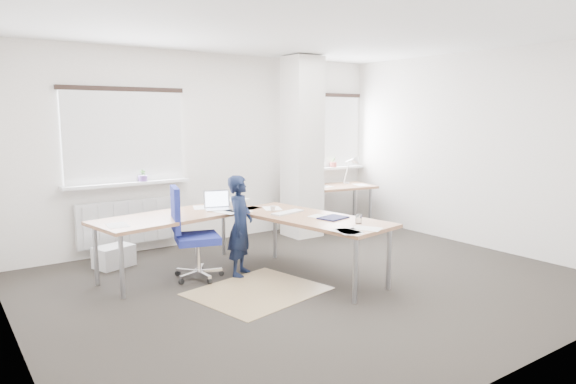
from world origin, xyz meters
TOP-DOWN VIEW (x-y plane):
  - ground at (0.00, 0.00)m, footprint 6.00×6.00m
  - room_shell at (0.18, 0.45)m, footprint 6.04×5.04m
  - floor_mat at (-0.68, 0.10)m, footprint 1.52×1.36m
  - white_crate at (-1.67, 1.93)m, footprint 0.52×0.44m
  - desk_main at (-0.47, 0.70)m, footprint 2.82×2.63m
  - desk_side at (1.98, 2.02)m, footprint 1.50×0.93m
  - task_chair at (-1.05, 0.89)m, footprint 0.62×0.60m
  - person at (-0.53, 0.72)m, footprint 0.52×0.51m

SIDE VIEW (x-z plane):
  - ground at x=0.00m, z-range 0.00..0.00m
  - floor_mat at x=-0.68m, z-range 0.00..0.01m
  - white_crate at x=-1.67m, z-range 0.00..0.27m
  - task_chair at x=-1.05m, z-range -0.24..0.85m
  - person at x=-0.53m, z-range 0.00..1.20m
  - desk_side at x=1.98m, z-range 0.08..1.29m
  - desk_main at x=-0.47m, z-range 0.21..1.17m
  - room_shell at x=0.18m, z-range 0.34..3.16m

